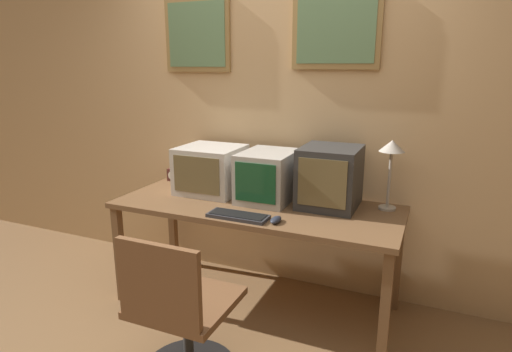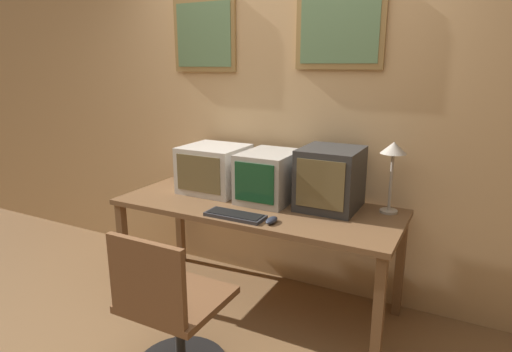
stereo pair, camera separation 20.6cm
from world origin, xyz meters
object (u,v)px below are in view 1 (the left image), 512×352
monitor_right (330,177)px  mouse_near_keyboard (276,220)px  keyboard_main (238,216)px  desk_clock (174,175)px  monitor_left (211,169)px  office_chair (181,319)px  monitor_center (268,176)px  desk_lamp (391,154)px

monitor_right → mouse_near_keyboard: size_ratio=3.49×
keyboard_main → desk_clock: bearing=145.9°
monitor_left → office_chair: (0.36, -1.01, -0.56)m
mouse_near_keyboard → office_chair: office_chair is taller
monitor_center → mouse_near_keyboard: (0.21, -0.40, -0.15)m
keyboard_main → mouse_near_keyboard: (0.24, 0.01, 0.00)m
desk_lamp → monitor_right: bearing=-166.9°
keyboard_main → office_chair: (-0.06, -0.58, -0.40)m
monitor_right → desk_clock: 1.33m
monitor_left → desk_clock: monitor_left is taller
keyboard_main → office_chair: office_chair is taller
desk_clock → monitor_center: bearing=-10.6°
mouse_near_keyboard → desk_clock: (-1.10, 0.57, 0.03)m
monitor_center → office_chair: (-0.09, -1.00, -0.56)m
monitor_center → keyboard_main: bearing=-94.2°
monitor_left → desk_lamp: size_ratio=0.96×
monitor_right → desk_lamp: desk_lamp is taller
office_chair → desk_lamp: bearing=51.4°
mouse_near_keyboard → office_chair: 0.78m
desk_clock → mouse_near_keyboard: bearing=-27.2°
desk_lamp → monitor_left: bearing=-175.1°
monitor_center → office_chair: size_ratio=0.52×
keyboard_main → monitor_left: bearing=135.0°
keyboard_main → desk_lamp: bearing=33.0°
monitor_left → monitor_center: 0.46m
desk_clock → desk_lamp: bearing=-1.5°
keyboard_main → office_chair: size_ratio=0.44×
monitor_left → keyboard_main: (0.43, -0.43, -0.16)m
monitor_right → office_chair: bearing=-116.8°
monitor_right → desk_lamp: 0.42m
keyboard_main → desk_lamp: desk_lamp is taller
monitor_left → mouse_near_keyboard: 0.81m
keyboard_main → desk_lamp: size_ratio=0.83×
mouse_near_keyboard → desk_clock: bearing=152.8°
monitor_right → office_chair: (-0.52, -1.03, -0.59)m
monitor_right → keyboard_main: size_ratio=1.07×
monitor_left → monitor_center: size_ratio=0.98×
office_chair → monitor_left: bearing=109.9°
mouse_near_keyboard → monitor_right: bearing=63.8°
desk_clock → monitor_left: bearing=-19.4°
monitor_center → mouse_near_keyboard: size_ratio=3.83×
office_chair → monitor_right: bearing=63.2°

